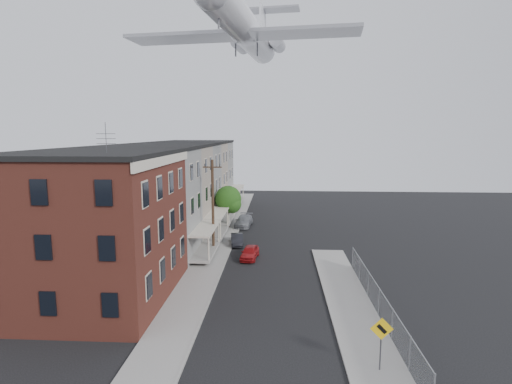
% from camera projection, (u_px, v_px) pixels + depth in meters
% --- Properties ---
extents(ground, '(120.00, 120.00, 0.00)m').
position_uv_depth(ground, '(265.00, 357.00, 20.67)').
color(ground, black).
rests_on(ground, ground).
extents(sidewalk_left, '(3.00, 62.00, 0.12)m').
position_uv_depth(sidewalk_left, '(223.00, 236.00, 44.67)').
color(sidewalk_left, gray).
rests_on(sidewalk_left, ground).
extents(sidewalk_right, '(3.00, 26.00, 0.12)m').
position_uv_depth(sidewalk_right, '(351.00, 308.00, 26.29)').
color(sidewalk_right, gray).
rests_on(sidewalk_right, ground).
extents(curb_left, '(0.15, 62.00, 0.14)m').
position_uv_depth(curb_left, '(236.00, 236.00, 44.59)').
color(curb_left, gray).
rests_on(curb_left, ground).
extents(curb_right, '(0.15, 26.00, 0.14)m').
position_uv_depth(curb_right, '(329.00, 307.00, 26.37)').
color(curb_right, gray).
rests_on(curb_right, ground).
extents(corner_building, '(10.31, 12.30, 12.15)m').
position_uv_depth(corner_building, '(95.00, 226.00, 27.49)').
color(corner_building, '#351711').
rests_on(corner_building, ground).
extents(row_house_a, '(11.98, 7.00, 10.30)m').
position_uv_depth(row_house_a, '(142.00, 202.00, 36.87)').
color(row_house_a, '#61615F').
rests_on(row_house_a, ground).
extents(row_house_b, '(11.98, 7.00, 10.30)m').
position_uv_depth(row_house_b, '(164.00, 191.00, 43.78)').
color(row_house_b, '#706658').
rests_on(row_house_b, ground).
extents(row_house_c, '(11.98, 7.00, 10.30)m').
position_uv_depth(row_house_c, '(179.00, 183.00, 50.70)').
color(row_house_c, '#61615F').
rests_on(row_house_c, ground).
extents(row_house_d, '(11.98, 7.00, 10.30)m').
position_uv_depth(row_house_d, '(191.00, 177.00, 57.61)').
color(row_house_d, '#706658').
rests_on(row_house_d, ground).
extents(row_house_e, '(11.98, 7.00, 10.30)m').
position_uv_depth(row_house_e, '(200.00, 173.00, 64.52)').
color(row_house_e, '#61615F').
rests_on(row_house_e, ground).
extents(chainlink_fence, '(0.06, 18.06, 1.90)m').
position_uv_depth(chainlink_fence, '(379.00, 301.00, 25.08)').
color(chainlink_fence, gray).
rests_on(chainlink_fence, ground).
extents(warning_sign, '(1.10, 0.11, 2.80)m').
position_uv_depth(warning_sign, '(381.00, 336.00, 19.08)').
color(warning_sign, '#515156').
rests_on(warning_sign, ground).
extents(utility_pole, '(1.80, 0.26, 9.00)m').
position_uv_depth(utility_pole, '(213.00, 205.00, 38.07)').
color(utility_pole, black).
rests_on(utility_pole, ground).
extents(street_tree, '(3.22, 3.20, 5.20)m').
position_uv_depth(street_tree, '(229.00, 200.00, 48.03)').
color(street_tree, black).
rests_on(street_tree, ground).
extents(car_near, '(1.79, 3.63, 1.19)m').
position_uv_depth(car_near, '(250.00, 252.00, 36.70)').
color(car_near, '#A81518').
rests_on(car_near, ground).
extents(car_mid, '(1.66, 3.57, 1.13)m').
position_uv_depth(car_mid, '(237.00, 240.00, 41.24)').
color(car_mid, black).
rests_on(car_mid, ground).
extents(car_far, '(2.25, 4.75, 1.34)m').
position_uv_depth(car_far, '(244.00, 221.00, 49.45)').
color(car_far, gray).
rests_on(car_far, ground).
extents(airplane, '(22.37, 25.54, 7.35)m').
position_uv_depth(airplane, '(246.00, 30.00, 39.21)').
color(airplane, silver).
rests_on(airplane, ground).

